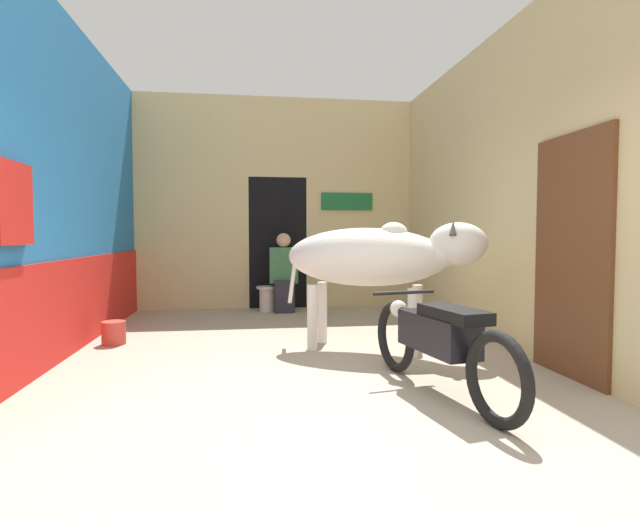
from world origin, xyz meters
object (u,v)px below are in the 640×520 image
Objects in this scene: cow at (377,257)px; shopkeeper_seated at (284,271)px; motorcycle_near at (438,340)px; plastic_stool at (267,298)px; bucket at (114,333)px.

cow is 1.69× the size of shopkeeper_seated.
cow is 1.62m from motorcycle_near.
plastic_stool is (-1.07, 2.85, -0.78)m from cow.
motorcycle_near is at bearing -78.38° from shopkeeper_seated.
cow is 3.14m from plastic_stool.
cow is 5.23× the size of plastic_stool.
motorcycle_near is (0.09, -1.51, -0.57)m from cow.
shopkeeper_seated reaches higher than motorcycle_near.
cow is 8.16× the size of bucket.
plastic_stool is at bearing 169.42° from shopkeeper_seated.
shopkeeper_seated is 0.52m from plastic_stool.
bucket is at bearing 143.25° from motorcycle_near.
motorcycle_near is at bearing -86.55° from cow.
motorcycle_near is at bearing -75.17° from plastic_stool.
motorcycle_near is at bearing -36.75° from bucket.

